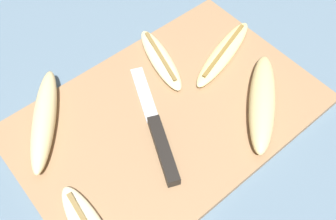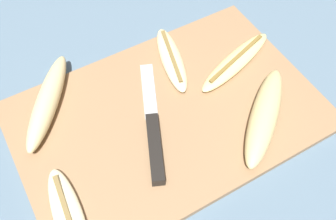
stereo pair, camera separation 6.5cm
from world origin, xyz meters
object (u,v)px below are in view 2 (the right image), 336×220
at_px(banana_golden_short, 236,61).
at_px(banana_soft_right, 171,59).
at_px(knife, 154,138).
at_px(banana_ripe_center, 48,101).
at_px(banana_pale_long, 69,218).
at_px(banana_spotted_left, 264,115).

distance_m(banana_golden_short, banana_soft_right, 0.12).
height_order(knife, banana_ripe_center, banana_ripe_center).
relative_size(banana_pale_long, banana_ripe_center, 0.92).
bearing_deg(banana_pale_long, banana_ripe_center, 77.67).
relative_size(banana_ripe_center, banana_spotted_left, 1.00).
bearing_deg(banana_soft_right, knife, -129.56).
distance_m(knife, banana_ripe_center, 0.19).
bearing_deg(banana_spotted_left, banana_pale_long, 179.51).
bearing_deg(knife, banana_pale_long, -138.49).
xyz_separation_m(banana_pale_long, banana_golden_short, (0.37, 0.12, 0.00)).
relative_size(banana_ripe_center, banana_soft_right, 1.12).
relative_size(banana_pale_long, banana_spotted_left, 0.92).
height_order(knife, banana_soft_right, banana_soft_right).
bearing_deg(knife, banana_soft_right, 73.94).
height_order(knife, banana_golden_short, banana_golden_short).
height_order(banana_pale_long, banana_soft_right, banana_soft_right).
height_order(banana_pale_long, banana_spotted_left, banana_spotted_left).
distance_m(banana_ripe_center, banana_golden_short, 0.34).
xyz_separation_m(knife, banana_ripe_center, (-0.12, 0.15, 0.01)).
height_order(banana_spotted_left, banana_soft_right, banana_spotted_left).
relative_size(knife, banana_golden_short, 1.19).
bearing_deg(banana_ripe_center, banana_golden_short, -13.57).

